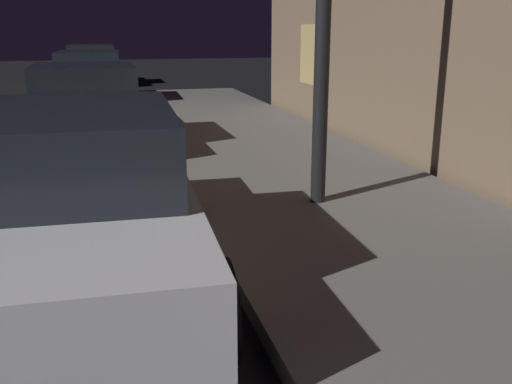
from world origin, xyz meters
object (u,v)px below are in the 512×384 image
Objects in this scene: car_white at (75,202)px; car_blue at (90,79)px; car_black at (86,109)px; car_yellow_cab at (92,65)px.

car_blue is at bearing 89.99° from car_white.
car_white is 1.03× the size of car_black.
car_black and car_blue have the same top height.
car_white is at bearing -90.01° from car_blue.
car_black is at bearing -90.00° from car_blue.
car_white is at bearing -90.01° from car_black.
car_white and car_blue have the same top height.
car_black is 0.90× the size of car_blue.
car_blue is 6.68m from car_yellow_cab.
car_blue is (0.00, 5.87, 0.01)m from car_black.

